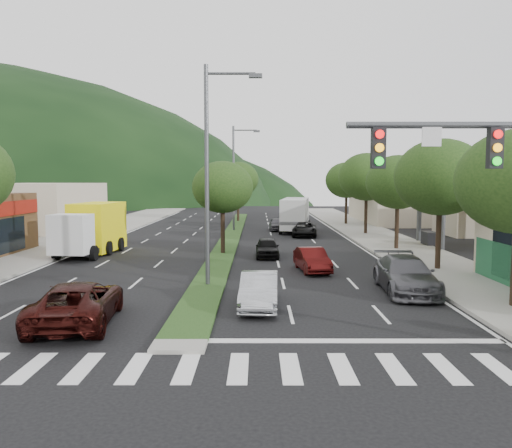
{
  "coord_description": "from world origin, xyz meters",
  "views": [
    {
      "loc": [
        2.3,
        -14.6,
        4.87
      ],
      "look_at": [
        2.2,
        13.51,
        2.41
      ],
      "focal_mm": 35.0,
      "sensor_mm": 36.0,
      "label": 1
    }
  ],
  "objects_px": {
    "tree_r_d": "(367,177)",
    "streetlight_near": "(211,165)",
    "sedan_silver": "(259,290)",
    "car_queue_e": "(277,224)",
    "car_queue_b": "(406,275)",
    "car_queue_d": "(304,229)",
    "streetlight_mid": "(236,173)",
    "tree_r_b": "(440,177)",
    "tree_med_near": "(222,187)",
    "tree_r_e": "(347,180)",
    "suv_maroon": "(78,303)",
    "box_truck": "(93,230)",
    "motorhome": "(295,214)",
    "car_queue_c": "(312,260)",
    "tree_r_c": "(398,182)",
    "tree_med_far": "(238,179)",
    "car_queue_a": "(267,247)"
  },
  "relations": [
    {
      "from": "suv_maroon",
      "to": "car_queue_b",
      "type": "relative_size",
      "value": 1.0
    },
    {
      "from": "streetlight_mid",
      "to": "tree_r_b",
      "type": "bearing_deg",
      "value": -60.68
    },
    {
      "from": "tree_r_e",
      "to": "suv_maroon",
      "type": "height_order",
      "value": "tree_r_e"
    },
    {
      "from": "tree_r_d",
      "to": "box_truck",
      "type": "distance_m",
      "value": 24.08
    },
    {
      "from": "car_queue_c",
      "to": "tree_med_far",
      "type": "bearing_deg",
      "value": 91.65
    },
    {
      "from": "sedan_silver",
      "to": "car_queue_c",
      "type": "height_order",
      "value": "sedan_silver"
    },
    {
      "from": "motorhome",
      "to": "car_queue_d",
      "type": "bearing_deg",
      "value": -75.74
    },
    {
      "from": "tree_med_near",
      "to": "car_queue_e",
      "type": "xyz_separation_m",
      "value": [
        4.17,
        15.76,
        -3.81
      ]
    },
    {
      "from": "car_queue_a",
      "to": "motorhome",
      "type": "height_order",
      "value": "motorhome"
    },
    {
      "from": "tree_r_e",
      "to": "car_queue_e",
      "type": "xyz_separation_m",
      "value": [
        -7.83,
        -6.24,
        -4.27
      ]
    },
    {
      "from": "car_queue_e",
      "to": "tree_r_b",
      "type": "bearing_deg",
      "value": -71.25
    },
    {
      "from": "tree_r_b",
      "to": "car_queue_e",
      "type": "bearing_deg",
      "value": 109.79
    },
    {
      "from": "tree_med_near",
      "to": "car_queue_d",
      "type": "xyz_separation_m",
      "value": [
        6.38,
        10.76,
        -3.8
      ]
    },
    {
      "from": "tree_r_c",
      "to": "car_queue_a",
      "type": "relative_size",
      "value": 1.81
    },
    {
      "from": "streetlight_near",
      "to": "sedan_silver",
      "type": "relative_size",
      "value": 2.48
    },
    {
      "from": "sedan_silver",
      "to": "car_queue_a",
      "type": "height_order",
      "value": "sedan_silver"
    },
    {
      "from": "car_queue_b",
      "to": "motorhome",
      "type": "bearing_deg",
      "value": 99.09
    },
    {
      "from": "sedan_silver",
      "to": "box_truck",
      "type": "xyz_separation_m",
      "value": [
        -10.95,
        13.85,
        0.93
      ]
    },
    {
      "from": "tree_r_c",
      "to": "car_queue_c",
      "type": "relative_size",
      "value": 1.7
    },
    {
      "from": "car_queue_b",
      "to": "car_queue_d",
      "type": "bearing_deg",
      "value": 99.06
    },
    {
      "from": "sedan_silver",
      "to": "tree_r_e",
      "type": "bearing_deg",
      "value": 77.03
    },
    {
      "from": "car_queue_c",
      "to": "box_truck",
      "type": "relative_size",
      "value": 0.54
    },
    {
      "from": "car_queue_a",
      "to": "motorhome",
      "type": "bearing_deg",
      "value": 79.11
    },
    {
      "from": "tree_r_d",
      "to": "streetlight_near",
      "type": "height_order",
      "value": "streetlight_near"
    },
    {
      "from": "streetlight_mid",
      "to": "suv_maroon",
      "type": "height_order",
      "value": "streetlight_mid"
    },
    {
      "from": "tree_r_b",
      "to": "tree_med_near",
      "type": "xyz_separation_m",
      "value": [
        -12.0,
        6.0,
        -0.61
      ]
    },
    {
      "from": "sedan_silver",
      "to": "car_queue_e",
      "type": "distance_m",
      "value": 29.61
    },
    {
      "from": "tree_r_b",
      "to": "streetlight_near",
      "type": "relative_size",
      "value": 0.69
    },
    {
      "from": "car_queue_b",
      "to": "car_queue_d",
      "type": "xyz_separation_m",
      "value": [
        -2.38,
        21.86,
        -0.14
      ]
    },
    {
      "from": "tree_r_b",
      "to": "car_queue_d",
      "type": "xyz_separation_m",
      "value": [
        -5.62,
        16.76,
        -4.41
      ]
    },
    {
      "from": "streetlight_mid",
      "to": "sedan_silver",
      "type": "distance_m",
      "value": 29.29
    },
    {
      "from": "tree_r_c",
      "to": "car_queue_d",
      "type": "bearing_deg",
      "value": 122.67
    },
    {
      "from": "suv_maroon",
      "to": "box_truck",
      "type": "bearing_deg",
      "value": -79.77
    },
    {
      "from": "tree_r_c",
      "to": "streetlight_mid",
      "type": "xyz_separation_m",
      "value": [
        -11.79,
        13.0,
        0.84
      ]
    },
    {
      "from": "car_queue_a",
      "to": "motorhome",
      "type": "xyz_separation_m",
      "value": [
        2.99,
        16.15,
        1.06
      ]
    },
    {
      "from": "car_queue_b",
      "to": "car_queue_c",
      "type": "height_order",
      "value": "car_queue_b"
    },
    {
      "from": "tree_r_e",
      "to": "suv_maroon",
      "type": "xyz_separation_m",
      "value": [
        -15.82,
        -38.0,
        -4.16
      ]
    },
    {
      "from": "streetlight_mid",
      "to": "car_queue_e",
      "type": "relative_size",
      "value": 2.75
    },
    {
      "from": "tree_r_c",
      "to": "car_queue_e",
      "type": "xyz_separation_m",
      "value": [
        -7.83,
        13.76,
        -4.13
      ]
    },
    {
      "from": "tree_r_d",
      "to": "tree_med_near",
      "type": "height_order",
      "value": "tree_r_d"
    },
    {
      "from": "tree_r_c",
      "to": "car_queue_b",
      "type": "bearing_deg",
      "value": -103.89
    },
    {
      "from": "car_queue_c",
      "to": "car_queue_d",
      "type": "xyz_separation_m",
      "value": [
        1.16,
        16.86,
        0.0
      ]
    },
    {
      "from": "tree_r_c",
      "to": "tree_med_far",
      "type": "xyz_separation_m",
      "value": [
        -12.0,
        24.0,
        0.26
      ]
    },
    {
      "from": "suv_maroon",
      "to": "car_queue_d",
      "type": "relative_size",
      "value": 1.17
    },
    {
      "from": "car_queue_d",
      "to": "box_truck",
      "type": "relative_size",
      "value": 0.64
    },
    {
      "from": "tree_r_e",
      "to": "car_queue_a",
      "type": "xyz_separation_m",
      "value": [
        -9.09,
        -23.1,
        -4.28
      ]
    },
    {
      "from": "streetlight_near",
      "to": "car_queue_a",
      "type": "relative_size",
      "value": 2.79
    },
    {
      "from": "suv_maroon",
      "to": "tree_r_c",
      "type": "bearing_deg",
      "value": -137.65
    },
    {
      "from": "tree_med_near",
      "to": "tree_med_far",
      "type": "bearing_deg",
      "value": 90.0
    },
    {
      "from": "tree_r_e",
      "to": "tree_med_near",
      "type": "bearing_deg",
      "value": -118.61
    }
  ]
}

